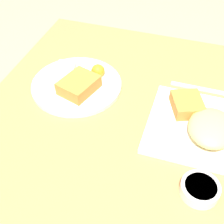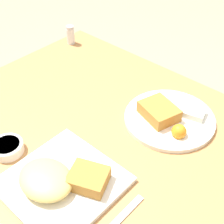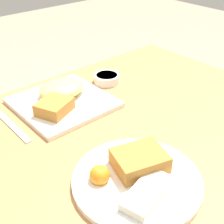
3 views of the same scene
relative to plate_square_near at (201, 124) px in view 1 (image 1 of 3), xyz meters
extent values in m
cube|color=#B27A47|center=(-0.07, 0.23, -0.04)|extent=(1.04, 0.81, 0.04)
cylinder|color=olive|center=(0.39, -0.12, -0.42)|extent=(0.05, 0.05, 0.72)
cylinder|color=olive|center=(0.39, 0.57, -0.42)|extent=(0.05, 0.05, 0.72)
cube|color=white|center=(0.00, 0.01, -0.01)|extent=(0.27, 0.27, 0.01)
ellipsoid|color=#EFCC6B|center=(-0.02, -0.03, 0.01)|extent=(0.15, 0.12, 0.04)
cube|color=#B77A33|center=(0.05, 0.05, 0.01)|extent=(0.12, 0.11, 0.04)
cylinder|color=white|center=(0.06, 0.39, -0.01)|extent=(0.28, 0.28, 0.01)
cube|color=#B77A33|center=(0.04, 0.37, 0.01)|extent=(0.13, 0.12, 0.04)
cube|color=beige|center=(0.09, 0.44, 0.00)|extent=(0.14, 0.09, 0.02)
sphere|color=orange|center=(0.13, 0.34, 0.01)|extent=(0.04, 0.04, 0.04)
cylinder|color=white|center=(-0.20, -0.02, -0.01)|extent=(0.09, 0.09, 0.03)
cylinder|color=beige|center=(-0.20, -0.02, 0.01)|extent=(0.07, 0.07, 0.00)
cube|color=silver|center=(0.17, 0.01, -0.02)|extent=(0.02, 0.21, 0.00)
camera|label=1|loc=(-0.62, 0.05, 0.61)|focal=50.00mm
camera|label=2|loc=(0.41, -0.27, 0.64)|focal=50.00mm
camera|label=3|loc=(0.43, 0.72, 0.47)|focal=50.00mm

